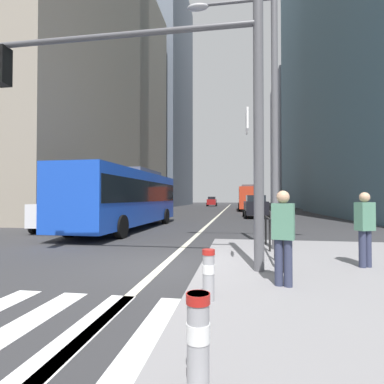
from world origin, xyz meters
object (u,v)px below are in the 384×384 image
object	(u,v)px
car_receding_near	(255,206)
street_lamp_post	(275,83)
bollard_front	(198,339)
city_bus_blue_oncoming	(127,196)
pedestrian_waiting	(365,225)
sedan_white_oncoming	(69,212)
car_oncoming_mid	(212,201)
city_bus_red_receding	(248,197)
bollard_left	(209,272)
traffic_signal_gantry	(160,92)
pedestrian_walking	(283,233)

from	to	relation	value
car_receding_near	street_lamp_post	size ratio (longest dim) A/B	0.55
bollard_front	car_receding_near	bearing A→B (deg)	85.63
city_bus_blue_oncoming	car_receding_near	world-z (taller)	city_bus_blue_oncoming
car_receding_near	pedestrian_waiting	distance (m)	18.84
car_receding_near	street_lamp_post	world-z (taller)	street_lamp_post
sedan_white_oncoming	car_oncoming_mid	size ratio (longest dim) A/B	1.00
car_oncoming_mid	bollard_front	world-z (taller)	car_oncoming_mid
city_bus_red_receding	street_lamp_post	size ratio (longest dim) A/B	1.41
car_oncoming_mid	bollard_left	world-z (taller)	car_oncoming_mid
traffic_signal_gantry	pedestrian_waiting	size ratio (longest dim) A/B	3.88
car_oncoming_mid	bollard_front	size ratio (longest dim) A/B	5.35
car_oncoming_mid	traffic_signal_gantry	distance (m)	54.38
city_bus_red_receding	car_receding_near	world-z (taller)	city_bus_red_receding
city_bus_blue_oncoming	bollard_front	size ratio (longest dim) A/B	13.80
sedan_white_oncoming	traffic_signal_gantry	size ratio (longest dim) A/B	0.66
car_oncoming_mid	car_receding_near	bearing A→B (deg)	-78.95
city_bus_red_receding	bollard_front	distance (m)	39.16
street_lamp_post	car_receding_near	bearing A→B (deg)	88.78
sedan_white_oncoming	bollard_front	distance (m)	14.69
pedestrian_waiting	pedestrian_walking	world-z (taller)	pedestrian_walking
sedan_white_oncoming	traffic_signal_gantry	bearing A→B (deg)	-48.12
sedan_white_oncoming	car_oncoming_mid	distance (m)	46.48
street_lamp_post	city_bus_blue_oncoming	bearing A→B (deg)	139.31
sedan_white_oncoming	pedestrian_walking	world-z (taller)	sedan_white_oncoming
bollard_left	pedestrian_waiting	world-z (taller)	pedestrian_waiting
car_oncoming_mid	pedestrian_waiting	world-z (taller)	car_oncoming_mid
sedan_white_oncoming	bollard_left	bearing A→B (deg)	-49.67
city_bus_blue_oncoming	street_lamp_post	size ratio (longest dim) A/B	1.40
bollard_front	traffic_signal_gantry	bearing A→B (deg)	109.16
sedan_white_oncoming	street_lamp_post	distance (m)	11.90
traffic_signal_gantry	street_lamp_post	distance (m)	4.23
street_lamp_post	pedestrian_waiting	xyz separation A→B (m)	(1.71, -2.13, -4.19)
traffic_signal_gantry	bollard_left	world-z (taller)	traffic_signal_gantry
traffic_signal_gantry	street_lamp_post	bearing A→B (deg)	44.49
street_lamp_post	pedestrian_waiting	distance (m)	5.00
car_receding_near	bollard_left	world-z (taller)	car_receding_near
car_receding_near	pedestrian_waiting	xyz separation A→B (m)	(1.36, -18.79, 0.10)
city_bus_blue_oncoming	car_oncoming_mid	size ratio (longest dim) A/B	2.58
city_bus_red_receding	bollard_front	xyz separation A→B (m)	(-1.73, -39.10, -1.23)
car_oncoming_mid	bollard_left	distance (m)	56.38
street_lamp_post	bollard_left	distance (m)	6.93
car_oncoming_mid	pedestrian_waiting	size ratio (longest dim) A/B	2.56
bollard_front	pedestrian_walking	xyz separation A→B (m)	(1.12, 3.13, 0.49)
traffic_signal_gantry	pedestrian_walking	xyz separation A→B (m)	(2.56, -1.04, -3.04)
city_bus_red_receding	street_lamp_post	world-z (taller)	street_lamp_post
city_bus_red_receding	pedestrian_walking	xyz separation A→B (m)	(-0.61, -35.97, -0.74)
city_bus_blue_oncoming	street_lamp_post	xyz separation A→B (m)	(7.14, -6.14, 3.45)
city_bus_red_receding	bollard_left	bearing A→B (deg)	-92.88
bollard_front	bollard_left	bearing A→B (deg)	93.44
sedan_white_oncoming	car_oncoming_mid	xyz separation A→B (m)	(3.51, 46.35, 0.00)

